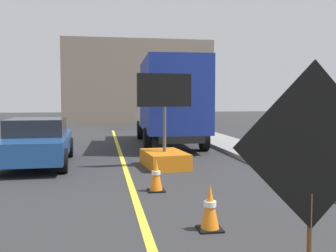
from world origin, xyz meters
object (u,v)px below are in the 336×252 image
(traffic_cone_near_sign, at_px, (210,207))
(traffic_cone_mid_lane, at_px, (156,175))
(arrow_board_trailer, at_px, (164,151))
(highway_guide_sign, at_px, (178,77))
(box_truck, at_px, (169,101))
(pickup_car, at_px, (36,142))
(roadwork_sign, at_px, (312,150))

(traffic_cone_near_sign, relative_size, traffic_cone_mid_lane, 1.00)
(arrow_board_trailer, distance_m, traffic_cone_mid_lane, 2.96)
(arrow_board_trailer, xyz_separation_m, highway_guide_sign, (3.10, 13.64, 2.94))
(highway_guide_sign, distance_m, traffic_cone_mid_lane, 17.22)
(box_truck, xyz_separation_m, traffic_cone_near_sign, (-1.23, -10.65, -1.55))
(highway_guide_sign, xyz_separation_m, traffic_cone_near_sign, (-3.29, -19.08, -3.08))
(arrow_board_trailer, xyz_separation_m, pickup_car, (-3.72, 1.03, 0.21))
(arrow_board_trailer, distance_m, box_truck, 5.50)
(roadwork_sign, bearing_deg, box_truck, 86.30)
(highway_guide_sign, bearing_deg, pickup_car, -118.42)
(traffic_cone_near_sign, bearing_deg, arrow_board_trailer, 88.05)
(traffic_cone_near_sign, distance_m, traffic_cone_mid_lane, 2.60)
(pickup_car, bearing_deg, box_truck, 41.24)
(roadwork_sign, height_order, highway_guide_sign, highway_guide_sign)
(arrow_board_trailer, bearing_deg, traffic_cone_near_sign, -91.95)
(traffic_cone_mid_lane, bearing_deg, pickup_car, 128.17)
(pickup_car, bearing_deg, highway_guide_sign, 61.58)
(roadwork_sign, height_order, traffic_cone_near_sign, roadwork_sign)
(traffic_cone_mid_lane, bearing_deg, box_truck, 78.19)
(arrow_board_trailer, bearing_deg, box_truck, 78.63)
(roadwork_sign, xyz_separation_m, traffic_cone_mid_lane, (-0.87, 4.64, -1.13))
(pickup_car, distance_m, traffic_cone_near_sign, 7.38)
(arrow_board_trailer, distance_m, highway_guide_sign, 14.29)
(box_truck, bearing_deg, highway_guide_sign, 76.30)
(roadwork_sign, bearing_deg, traffic_cone_mid_lane, 100.62)
(box_truck, bearing_deg, roadwork_sign, -93.70)
(roadwork_sign, xyz_separation_m, arrow_board_trailer, (-0.22, 7.53, -0.99))
(arrow_board_trailer, height_order, box_truck, box_truck)
(arrow_board_trailer, bearing_deg, pickup_car, 164.60)
(arrow_board_trailer, bearing_deg, roadwork_sign, -88.29)
(pickup_car, bearing_deg, arrow_board_trailer, -15.40)
(highway_guide_sign, height_order, traffic_cone_mid_lane, highway_guide_sign)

